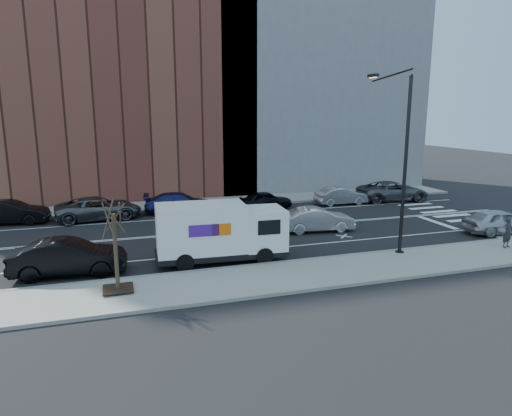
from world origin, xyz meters
TOP-DOWN VIEW (x-y plane):
  - ground at (0.00, 0.00)m, footprint 120.00×120.00m
  - sidewalk_near at (0.00, -8.80)m, footprint 44.00×3.60m
  - sidewalk_far at (0.00, 8.80)m, footprint 44.00×3.60m
  - curb_near at (0.00, -7.00)m, footprint 44.00×0.25m
  - curb_far at (0.00, 7.00)m, footprint 44.00×0.25m
  - crosswalk at (16.00, 0.00)m, footprint 3.00×14.00m
  - road_markings at (0.00, 0.00)m, footprint 40.00×8.60m
  - bldg_brick at (-8.00, 15.60)m, footprint 26.00×10.00m
  - bldg_concrete at (12.00, 15.60)m, footprint 20.00×10.00m
  - streetlight at (7.00, -6.91)m, footprint 0.44×4.02m
  - street_tree at (-7.00, -8.40)m, footprint 1.20×1.20m
  - fedex_van at (-2.09, -5.60)m, footprint 6.52×2.57m
  - far_parked_b at (-13.53, 6.06)m, footprint 4.90×2.23m
  - far_parked_c at (-8.00, 5.67)m, footprint 5.90×3.21m
  - far_parked_d at (-2.37, 6.07)m, footprint 5.33×2.63m
  - far_parked_e at (4.05, 5.51)m, footprint 4.14×1.90m
  - far_parked_f at (10.38, 5.32)m, footprint 4.26×1.52m
  - far_parked_g at (15.19, 5.40)m, footprint 6.10×3.30m
  - driving_sedan at (4.99, -1.71)m, footprint 4.64×2.03m
  - near_parked_rear_a at (-9.04, -5.42)m, footprint 5.11×2.13m
  - near_parked_front at (15.30, -5.56)m, footprint 4.59×2.23m
  - pedestrian at (12.97, -8.39)m, footprint 0.67×0.52m

SIDE VIEW (x-z plane):
  - ground at x=0.00m, z-range 0.00..0.00m
  - crosswalk at x=16.00m, z-range 0.00..0.01m
  - road_markings at x=0.00m, z-range 0.00..0.01m
  - sidewalk_near at x=0.00m, z-range 0.00..0.15m
  - sidewalk_far at x=0.00m, z-range 0.00..0.15m
  - curb_near at x=0.00m, z-range 0.00..0.17m
  - curb_far at x=0.00m, z-range 0.00..0.17m
  - far_parked_e at x=4.05m, z-range 0.00..1.37m
  - far_parked_f at x=10.38m, z-range 0.00..1.40m
  - driving_sedan at x=4.99m, z-range 0.00..1.48m
  - far_parked_d at x=-2.37m, z-range 0.00..1.49m
  - near_parked_front at x=15.30m, z-range 0.00..1.51m
  - far_parked_b at x=-13.53m, z-range 0.00..1.56m
  - far_parked_c at x=-8.00m, z-range 0.00..1.57m
  - far_parked_g at x=15.19m, z-range 0.00..1.62m
  - near_parked_rear_a at x=-9.04m, z-range 0.00..1.65m
  - pedestrian at x=12.97m, z-range 0.15..1.78m
  - street_tree at x=-7.00m, z-range -0.42..3.33m
  - fedex_van at x=-2.09m, z-range 0.07..3.00m
  - streetlight at x=7.00m, z-range 0.41..9.75m
  - bldg_brick at x=-8.00m, z-range 0.00..22.00m
  - bldg_concrete at x=12.00m, z-range 0.00..26.00m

